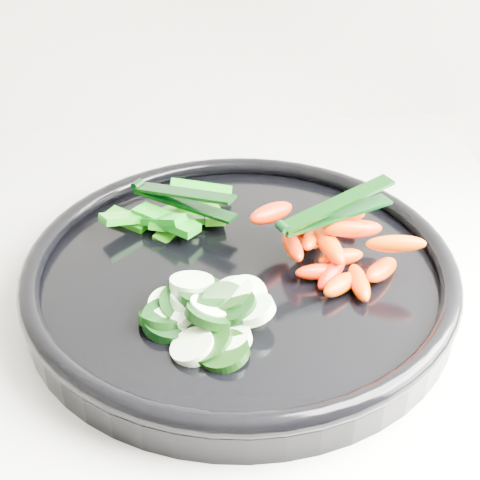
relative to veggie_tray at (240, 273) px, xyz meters
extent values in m
cylinder|color=black|center=(0.00, 0.00, -0.01)|extent=(0.39, 0.39, 0.02)
torus|color=black|center=(0.00, 0.00, 0.01)|extent=(0.39, 0.39, 0.02)
cylinder|color=black|center=(-0.04, -0.09, 0.01)|extent=(0.06, 0.07, 0.03)
cylinder|color=beige|center=(-0.05, -0.10, 0.01)|extent=(0.05, 0.05, 0.02)
cylinder|color=black|center=(-0.07, -0.06, 0.01)|extent=(0.04, 0.04, 0.03)
cylinder|color=beige|center=(-0.04, -0.05, 0.01)|extent=(0.05, 0.05, 0.03)
cylinder|color=black|center=(-0.05, -0.05, 0.01)|extent=(0.06, 0.06, 0.03)
cylinder|color=#D4F6C5|center=(-0.06, -0.05, 0.01)|extent=(0.04, 0.04, 0.02)
cylinder|color=black|center=(-0.02, -0.11, 0.01)|extent=(0.06, 0.06, 0.02)
cylinder|color=beige|center=(-0.02, -0.09, 0.01)|extent=(0.05, 0.05, 0.02)
cylinder|color=black|center=(-0.04, -0.04, 0.01)|extent=(0.06, 0.06, 0.02)
cylinder|color=#CFECBD|center=(-0.03, -0.04, 0.01)|extent=(0.04, 0.04, 0.02)
cylinder|color=black|center=(-0.06, -0.06, 0.01)|extent=(0.05, 0.04, 0.01)
cylinder|color=#D4EEBF|center=(-0.06, -0.06, 0.01)|extent=(0.04, 0.04, 0.01)
cylinder|color=black|center=(-0.06, -0.07, 0.01)|extent=(0.06, 0.06, 0.02)
cylinder|color=#D9F4C3|center=(-0.06, -0.07, 0.01)|extent=(0.04, 0.04, 0.01)
cylinder|color=black|center=(-0.06, -0.06, 0.01)|extent=(0.04, 0.04, 0.02)
cylinder|color=beige|center=(-0.05, -0.06, 0.01)|extent=(0.04, 0.04, 0.02)
cylinder|color=black|center=(-0.01, -0.07, 0.02)|extent=(0.05, 0.05, 0.02)
cylinder|color=#E3F9C7|center=(0.00, -0.07, 0.02)|extent=(0.04, 0.05, 0.02)
cylinder|color=black|center=(-0.03, -0.05, 0.02)|extent=(0.06, 0.06, 0.02)
cylinder|color=#D7FAC8|center=(-0.04, -0.04, 0.02)|extent=(0.05, 0.05, 0.02)
cylinder|color=black|center=(-0.03, -0.07, 0.02)|extent=(0.05, 0.04, 0.03)
cylinder|color=#D7FBC9|center=(-0.03, -0.07, 0.02)|extent=(0.03, 0.03, 0.02)
cylinder|color=black|center=(-0.02, -0.06, 0.02)|extent=(0.05, 0.05, 0.03)
cylinder|color=beige|center=(0.00, -0.06, 0.02)|extent=(0.05, 0.05, 0.03)
cylinder|color=black|center=(-0.01, -0.06, 0.02)|extent=(0.04, 0.04, 0.02)
cylinder|color=beige|center=(-0.01, -0.05, 0.02)|extent=(0.05, 0.05, 0.02)
ellipsoid|color=red|center=(0.08, -0.02, 0.01)|extent=(0.04, 0.04, 0.02)
ellipsoid|color=#F91300|center=(0.06, -0.02, 0.01)|extent=(0.05, 0.02, 0.02)
ellipsoid|color=#ED3200|center=(0.09, -0.04, 0.01)|extent=(0.02, 0.05, 0.02)
ellipsoid|color=#EB3100|center=(0.06, 0.03, 0.01)|extent=(0.02, 0.04, 0.02)
ellipsoid|color=#E64100|center=(0.12, -0.03, 0.01)|extent=(0.05, 0.05, 0.03)
ellipsoid|color=#E23300|center=(0.07, 0.03, 0.01)|extent=(0.03, 0.04, 0.02)
ellipsoid|color=#F34500|center=(0.08, -0.04, 0.01)|extent=(0.05, 0.04, 0.02)
ellipsoid|color=#EC2600|center=(0.09, 0.00, 0.01)|extent=(0.05, 0.03, 0.02)
ellipsoid|color=#EA3F00|center=(0.10, 0.06, 0.01)|extent=(0.04, 0.04, 0.02)
ellipsoid|color=#E42E00|center=(0.07, 0.05, 0.01)|extent=(0.02, 0.04, 0.02)
ellipsoid|color=#EE3B00|center=(0.05, 0.00, 0.03)|extent=(0.02, 0.05, 0.02)
ellipsoid|color=#FF3700|center=(0.06, 0.01, 0.03)|extent=(0.03, 0.04, 0.02)
ellipsoid|color=#F75200|center=(0.08, 0.00, 0.03)|extent=(0.03, 0.06, 0.02)
ellipsoid|color=#FF2700|center=(0.06, 0.02, 0.03)|extent=(0.05, 0.04, 0.02)
ellipsoid|color=#FF2F00|center=(0.11, 0.02, 0.03)|extent=(0.06, 0.03, 0.02)
ellipsoid|color=#FF4900|center=(0.09, 0.02, 0.04)|extent=(0.04, 0.03, 0.02)
ellipsoid|color=red|center=(0.03, 0.03, 0.04)|extent=(0.05, 0.04, 0.02)
ellipsoid|color=#FF3500|center=(0.09, 0.00, 0.04)|extent=(0.04, 0.02, 0.02)
ellipsoid|color=#FF4600|center=(0.13, -0.03, 0.04)|extent=(0.05, 0.03, 0.02)
cube|color=#1F6E0A|center=(-0.05, 0.08, 0.01)|extent=(0.04, 0.06, 0.02)
cube|color=#0E740B|center=(-0.05, 0.08, 0.01)|extent=(0.05, 0.04, 0.02)
cube|color=#206A0A|center=(-0.02, 0.09, 0.01)|extent=(0.03, 0.06, 0.02)
cube|color=#15730A|center=(-0.04, 0.08, 0.01)|extent=(0.04, 0.02, 0.01)
cube|color=#17690A|center=(-0.05, 0.07, 0.01)|extent=(0.05, 0.06, 0.02)
cube|color=#106F0A|center=(-0.10, 0.08, 0.01)|extent=(0.05, 0.04, 0.01)
cube|color=#0F6F0A|center=(-0.07, 0.08, 0.01)|extent=(0.03, 0.06, 0.02)
cube|color=#0A700C|center=(-0.07, 0.07, 0.02)|extent=(0.05, 0.05, 0.02)
cube|color=#1A6A0A|center=(-0.10, 0.07, 0.02)|extent=(0.05, 0.04, 0.02)
cube|color=#0D6E0A|center=(-0.06, 0.06, 0.02)|extent=(0.06, 0.06, 0.01)
cube|color=#0C6E0A|center=(-0.03, 0.11, 0.02)|extent=(0.06, 0.03, 0.02)
cylinder|color=black|center=(0.03, -0.01, 0.05)|extent=(0.01, 0.01, 0.01)
cube|color=black|center=(0.08, 0.01, 0.05)|extent=(0.11, 0.06, 0.00)
cube|color=black|center=(0.08, 0.01, 0.06)|extent=(0.11, 0.06, 0.02)
cylinder|color=black|center=(-0.09, 0.12, 0.03)|extent=(0.01, 0.01, 0.01)
cube|color=black|center=(-0.04, 0.08, 0.02)|extent=(0.10, 0.08, 0.00)
cube|color=black|center=(-0.04, 0.08, 0.04)|extent=(0.10, 0.08, 0.02)
camera|label=1|loc=(-0.05, -0.46, 0.35)|focal=50.00mm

